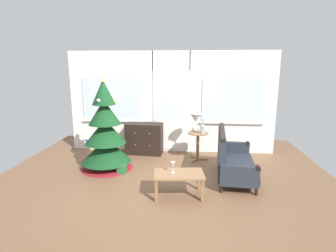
# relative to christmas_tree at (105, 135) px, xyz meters

# --- Properties ---
(ground_plane) EXTENTS (6.76, 6.76, 0.00)m
(ground_plane) POSITION_rel_christmas_tree_xyz_m (1.30, -0.71, -0.73)
(ground_plane) COLOR brown
(back_wall_with_door) EXTENTS (5.20, 0.14, 2.55)m
(back_wall_with_door) POSITION_rel_christmas_tree_xyz_m (1.30, 1.38, 0.55)
(back_wall_with_door) COLOR white
(back_wall_with_door) RESTS_ON ground
(christmas_tree) EXTENTS (1.11, 1.11, 1.99)m
(christmas_tree) POSITION_rel_christmas_tree_xyz_m (0.00, 0.00, 0.00)
(christmas_tree) COLOR #4C331E
(christmas_tree) RESTS_ON ground
(dresser_cabinet) EXTENTS (0.92, 0.48, 0.78)m
(dresser_cabinet) POSITION_rel_christmas_tree_xyz_m (0.65, 1.08, -0.34)
(dresser_cabinet) COLOR black
(dresser_cabinet) RESTS_ON ground
(settee_sofa) EXTENTS (0.84, 1.66, 0.96)m
(settee_sofa) POSITION_rel_christmas_tree_xyz_m (2.61, -0.26, -0.36)
(settee_sofa) COLOR black
(settee_sofa) RESTS_ON ground
(side_table) EXTENTS (0.50, 0.48, 0.67)m
(side_table) POSITION_rel_christmas_tree_xyz_m (1.98, 0.72, -0.26)
(side_table) COLOR #8E6642
(side_table) RESTS_ON ground
(table_lamp) EXTENTS (0.28, 0.28, 0.44)m
(table_lamp) POSITION_rel_christmas_tree_xyz_m (1.92, 0.76, 0.22)
(table_lamp) COLOR silver
(table_lamp) RESTS_ON side_table
(flower_vase) EXTENTS (0.11, 0.10, 0.35)m
(flower_vase) POSITION_rel_christmas_tree_xyz_m (2.08, 0.66, 0.05)
(flower_vase) COLOR #99ADBC
(flower_vase) RESTS_ON side_table
(coffee_table) EXTENTS (0.89, 0.61, 0.41)m
(coffee_table) POSITION_rel_christmas_tree_xyz_m (1.62, -1.16, -0.39)
(coffee_table) COLOR #8E6642
(coffee_table) RESTS_ON ground
(wine_glass) EXTENTS (0.08, 0.08, 0.20)m
(wine_glass) POSITION_rel_christmas_tree_xyz_m (1.52, -1.15, -0.19)
(wine_glass) COLOR silver
(wine_glass) RESTS_ON coffee_table
(gift_box) EXTENTS (0.18, 0.16, 0.18)m
(gift_box) POSITION_rel_christmas_tree_xyz_m (0.39, -0.26, -0.64)
(gift_box) COLOR #266633
(gift_box) RESTS_ON ground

